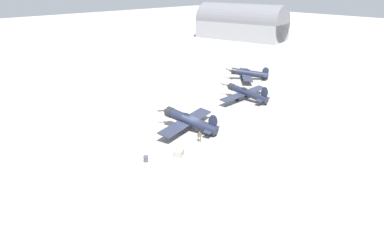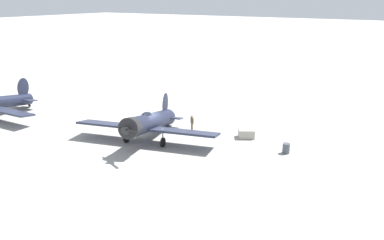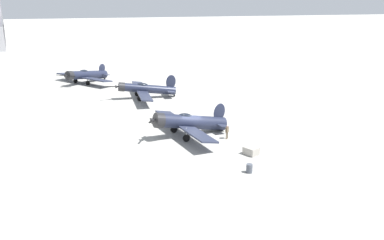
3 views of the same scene
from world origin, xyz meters
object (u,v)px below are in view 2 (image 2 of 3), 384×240
Objects in this scene: ground_crew_mechanic at (192,122)px; fuel_drum at (286,148)px; airplane_foreground at (149,123)px; equipment_crate at (246,134)px.

fuel_drum is at bearing 132.63° from ground_crew_mechanic.
fuel_drum is at bearing 92.88° from airplane_foreground.
fuel_drum is (3.59, -11.06, -1.18)m from airplane_foreground.
airplane_foreground is 8.10× the size of ground_crew_mechanic.
fuel_drum is (-1.59, -4.19, 0.03)m from equipment_crate.
ground_crew_mechanic is at bearing 87.07° from fuel_drum.
airplane_foreground is 8.68m from equipment_crate.
equipment_crate is 4.48m from fuel_drum.
equipment_crate is at bearing 148.09° from ground_crew_mechanic.
ground_crew_mechanic is at bearing 102.54° from equipment_crate.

